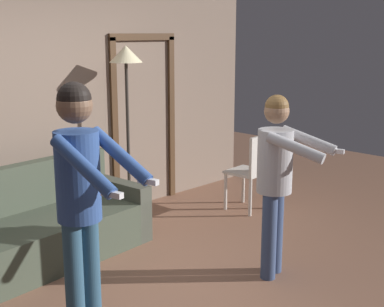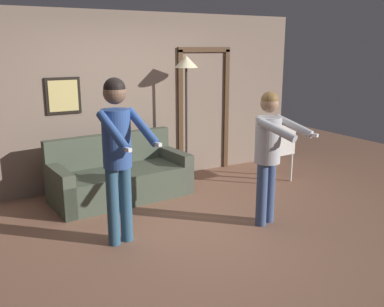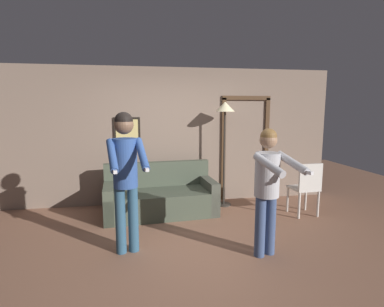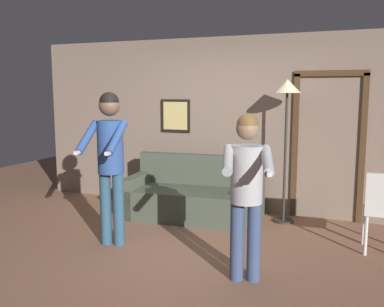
{
  "view_description": "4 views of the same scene",
  "coord_description": "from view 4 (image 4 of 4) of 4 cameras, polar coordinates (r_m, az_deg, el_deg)",
  "views": [
    {
      "loc": [
        -2.66,
        -3.0,
        2.1
      ],
      "look_at": [
        0.21,
        -0.16,
        1.18
      ],
      "focal_mm": 50.0,
      "sensor_mm": 36.0,
      "label": 1
    },
    {
      "loc": [
        -2.21,
        -4.2,
        2.09
      ],
      "look_at": [
        -0.02,
        -0.32,
        0.97
      ],
      "focal_mm": 40.0,
      "sensor_mm": 36.0,
      "label": 2
    },
    {
      "loc": [
        -0.54,
        -3.77,
        1.82
      ],
      "look_at": [
        0.05,
        -0.2,
        1.28
      ],
      "focal_mm": 28.0,
      "sensor_mm": 36.0,
      "label": 3
    },
    {
      "loc": [
        1.92,
        -4.23,
        1.8
      ],
      "look_at": [
        0.31,
        -0.2,
        1.16
      ],
      "focal_mm": 40.0,
      "sensor_mm": 36.0,
      "label": 4
    }
  ],
  "objects": [
    {
      "name": "ground_plane",
      "position": [
        4.98,
        -2.5,
        -12.88
      ],
      "size": [
        12.0,
        12.0,
        0.0
      ],
      "primitive_type": "plane",
      "color": "#8B5F48"
    },
    {
      "name": "back_wall_assembly",
      "position": [
        6.51,
        4.74,
        3.88
      ],
      "size": [
        6.4,
        0.1,
        2.6
      ],
      "color": "#836D5E",
      "rests_on": "ground_plane"
    },
    {
      "name": "couch",
      "position": [
        6.15,
        0.36,
        -6.01
      ],
      "size": [
        1.96,
        1.0,
        0.87
      ],
      "color": "#454E3E",
      "rests_on": "ground_plane"
    },
    {
      "name": "torchiere_lamp",
      "position": [
        5.9,
        12.54,
        6.77
      ],
      "size": [
        0.36,
        0.36,
        1.96
      ],
      "color": "#332D28",
      "rests_on": "ground_plane"
    },
    {
      "name": "person_standing_left",
      "position": [
        5.0,
        -10.88,
        0.06
      ],
      "size": [
        0.52,
        0.71,
        1.79
      ],
      "color": "#2D516C",
      "rests_on": "ground_plane"
    },
    {
      "name": "person_standing_right",
      "position": [
        4.01,
        7.28,
        -3.92
      ],
      "size": [
        0.55,
        0.66,
        1.6
      ],
      "color": "#3B4D75",
      "rests_on": "ground_plane"
    },
    {
      "name": "dining_chair_distant",
      "position": [
        5.18,
        24.26,
        -6.63
      ],
      "size": [
        0.45,
        0.45,
        0.93
      ],
      "color": "silver",
      "rests_on": "ground_plane"
    }
  ]
}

